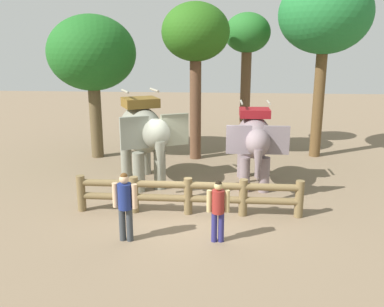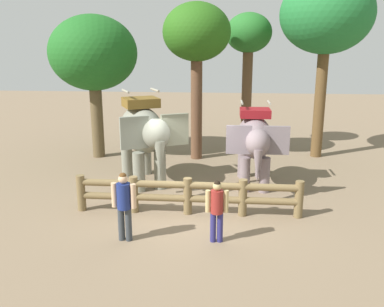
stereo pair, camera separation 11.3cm
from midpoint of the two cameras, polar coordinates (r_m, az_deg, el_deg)
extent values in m
plane|color=#7C6850|center=(11.99, -0.28, -8.05)|extent=(60.00, 60.00, 0.00)
cylinder|color=brown|center=(12.37, -14.66, -5.22)|extent=(0.24, 0.24, 1.05)
cylinder|color=brown|center=(11.96, -7.68, -5.56)|extent=(0.24, 0.24, 1.05)
cylinder|color=brown|center=(11.73, -0.31, -5.83)|extent=(0.24, 0.24, 1.05)
cylinder|color=brown|center=(11.70, 7.22, -6.01)|extent=(0.24, 0.24, 1.05)
cylinder|color=brown|center=(11.87, 14.67, -6.08)|extent=(0.24, 0.24, 1.05)
cylinder|color=brown|center=(11.76, -0.31, -6.17)|extent=(6.13, 0.23, 0.20)
cylinder|color=brown|center=(11.62, -0.32, -4.33)|extent=(6.13, 0.23, 0.20)
cylinder|color=gray|center=(13.75, -4.15, -2.20)|extent=(0.39, 0.39, 1.30)
cylinder|color=gray|center=(13.57, -7.03, -2.51)|extent=(0.39, 0.39, 1.30)
cylinder|color=gray|center=(15.36, -6.10, -0.42)|extent=(0.39, 0.39, 1.30)
cylinder|color=gray|center=(15.20, -8.69, -0.67)|extent=(0.39, 0.39, 1.30)
ellipsoid|color=gray|center=(14.17, -6.68, 3.32)|extent=(2.46, 3.19, 1.51)
ellipsoid|color=gray|center=(12.51, -4.66, 2.72)|extent=(1.17, 1.24, 0.92)
cube|color=gray|center=(12.80, -2.13, 3.29)|extent=(0.83, 0.50, 0.97)
cube|color=gray|center=(12.45, -7.60, 2.84)|extent=(0.83, 0.50, 0.97)
cone|color=gray|center=(12.37, -4.13, -0.93)|extent=(0.35, 0.35, 1.19)
cube|color=brown|center=(14.02, -6.79, 6.96)|extent=(1.42, 1.36, 0.30)
cylinder|color=#A59E8C|center=(14.11, -4.87, 8.65)|extent=(0.46, 0.82, 0.08)
cylinder|color=#A59E8C|center=(13.86, -8.84, 8.42)|extent=(0.46, 0.82, 0.08)
cylinder|color=slate|center=(13.61, 10.10, -2.90)|extent=(0.34, 0.34, 1.15)
cylinder|color=slate|center=(13.56, 7.44, -2.86)|extent=(0.34, 0.34, 1.15)
cylinder|color=slate|center=(15.09, 9.55, -1.11)|extent=(0.34, 0.34, 1.15)
cylinder|color=slate|center=(15.04, 7.15, -1.07)|extent=(0.34, 0.34, 1.15)
ellipsoid|color=slate|center=(14.05, 8.72, 2.27)|extent=(1.18, 2.60, 1.34)
ellipsoid|color=slate|center=(12.52, 9.25, 1.51)|extent=(0.74, 0.87, 0.82)
cube|color=slate|center=(12.68, 11.73, 1.77)|extent=(0.77, 0.13, 0.86)
cube|color=slate|center=(12.58, 6.68, 1.88)|extent=(0.77, 0.13, 0.86)
cone|color=slate|center=(12.40, 9.23, -1.76)|extent=(0.31, 0.31, 1.05)
cube|color=maroon|center=(13.90, 8.85, 5.51)|extent=(0.99, 0.87, 0.27)
cylinder|color=#A59E8C|center=(13.89, 10.72, 6.86)|extent=(0.08, 0.78, 0.07)
cylinder|color=#A59E8C|center=(13.82, 7.07, 6.97)|extent=(0.08, 0.78, 0.07)
cylinder|color=navy|center=(10.22, 4.16, -10.02)|extent=(0.14, 0.14, 0.74)
cylinder|color=navy|center=(10.22, 3.22, -10.03)|extent=(0.14, 0.14, 0.74)
cylinder|color=maroon|center=(9.96, 3.76, -6.60)|extent=(0.32, 0.32, 0.57)
cylinder|color=tan|center=(9.97, 5.00, -6.52)|extent=(0.12, 0.12, 0.54)
cylinder|color=tan|center=(9.95, 2.51, -6.52)|extent=(0.12, 0.12, 0.54)
sphere|color=tan|center=(9.83, 3.79, -4.49)|extent=(0.21, 0.21, 0.21)
sphere|color=black|center=(9.81, 3.80, -4.18)|extent=(0.16, 0.16, 0.16)
cylinder|color=#34393F|center=(10.34, -8.35, -9.59)|extent=(0.16, 0.16, 0.83)
cylinder|color=#34393F|center=(10.40, -9.32, -9.49)|extent=(0.16, 0.16, 0.83)
cylinder|color=navy|center=(10.10, -9.00, -5.77)|extent=(0.36, 0.36, 0.63)
cylinder|color=#D6AC86|center=(10.02, -7.71, -5.79)|extent=(0.13, 0.13, 0.60)
cylinder|color=#D6AC86|center=(10.17, -10.28, -5.58)|extent=(0.13, 0.13, 0.60)
sphere|color=#D6AC86|center=(9.95, -9.10, -3.44)|extent=(0.23, 0.23, 0.23)
sphere|color=#593819|center=(9.93, -9.11, -3.10)|extent=(0.18, 0.18, 0.18)
cylinder|color=brown|center=(17.08, 0.81, 6.47)|extent=(0.46, 0.46, 4.37)
ellipsoid|color=#285E16|center=(16.91, 0.85, 16.30)|extent=(2.67, 2.67, 2.27)
cylinder|color=brown|center=(19.09, 7.63, 7.51)|extent=(0.45, 0.45, 4.56)
ellipsoid|color=#246725|center=(18.95, 7.93, 16.04)|extent=(2.01, 2.01, 1.71)
cylinder|color=brown|center=(17.85, -12.68, 4.78)|extent=(0.50, 0.50, 3.33)
ellipsoid|color=#1D5E1F|center=(17.60, -13.17, 13.25)|extent=(3.52, 3.52, 2.99)
cylinder|color=brown|center=(18.15, 17.25, 6.96)|extent=(0.45, 0.45, 4.78)
ellipsoid|color=#207032|center=(18.04, 18.11, 17.69)|extent=(3.65, 3.65, 3.10)
camera|label=1|loc=(0.06, -89.75, 0.07)|focal=39.03mm
camera|label=2|loc=(0.06, 90.25, -0.07)|focal=39.03mm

